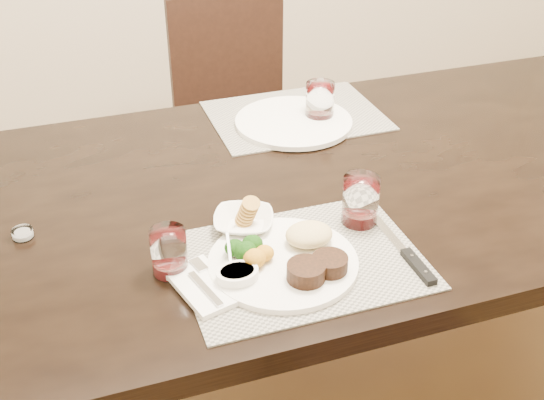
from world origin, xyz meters
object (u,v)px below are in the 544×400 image
object	(u,v)px
steak_knife	(411,258)
chair_far	(236,110)
dinner_plate	(290,258)
cracker_bowl	(244,221)
wine_glass_near	(360,202)
far_plate	(294,122)

from	to	relation	value
steak_knife	chair_far	bearing A→B (deg)	88.98
dinner_plate	cracker_bowl	world-z (taller)	cracker_bowl
steak_knife	wine_glass_near	distance (m)	0.17
dinner_plate	wine_glass_near	bearing A→B (deg)	6.10
chair_far	far_plate	distance (m)	0.70
chair_far	cracker_bowl	size ratio (longest dim) A/B	5.67
steak_knife	far_plate	world-z (taller)	same
cracker_bowl	steak_knife	bearing A→B (deg)	-37.61
wine_glass_near	far_plate	size ratio (longest dim) A/B	0.33
cracker_bowl	far_plate	size ratio (longest dim) A/B	0.51
chair_far	steak_knife	bearing A→B (deg)	-90.90
cracker_bowl	far_plate	world-z (taller)	cracker_bowl
cracker_bowl	wine_glass_near	xyz separation A→B (m)	(0.24, -0.05, 0.03)
dinner_plate	steak_knife	world-z (taller)	dinner_plate
chair_far	dinner_plate	size ratio (longest dim) A/B	3.12
chair_far	wine_glass_near	size ratio (longest dim) A/B	8.65
steak_knife	cracker_bowl	xyz separation A→B (m)	(-0.27, 0.21, 0.01)
far_plate	dinner_plate	bearing A→B (deg)	-111.06
dinner_plate	steak_knife	xyz separation A→B (m)	(0.22, -0.06, -0.01)
wine_glass_near	cracker_bowl	bearing A→B (deg)	167.02
cracker_bowl	far_plate	bearing A→B (deg)	57.66
steak_knife	cracker_bowl	world-z (taller)	cracker_bowl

